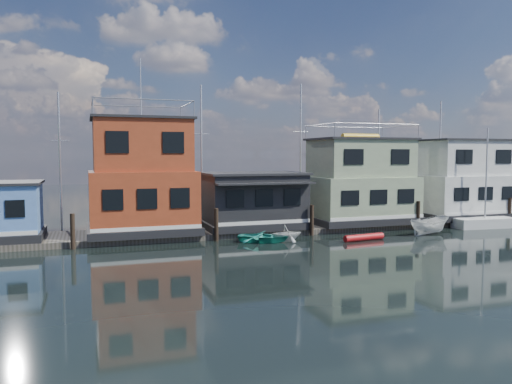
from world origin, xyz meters
name	(u,v)px	position (x,y,z in m)	size (l,w,h in m)	color
ground	(335,266)	(0.00, 0.00, 0.00)	(160.00, 160.00, 0.00)	black
dock	(259,229)	(0.00, 12.00, 0.20)	(48.00, 5.00, 0.40)	#595147
houseboat_red	(142,179)	(-8.50, 12.00, 4.10)	(7.40, 5.90, 11.86)	black
houseboat_dark	(253,200)	(-0.50, 11.98, 2.42)	(7.40, 6.10, 4.06)	black
houseboat_green	(360,182)	(8.50, 12.00, 3.55)	(8.40, 5.90, 7.03)	black
houseboat_white	(462,181)	(18.50, 12.00, 3.54)	(8.40, 5.90, 6.66)	black
pilings	(268,222)	(-0.33, 9.20, 1.10)	(42.28, 0.28, 2.20)	#2D2116
background_masts	(288,157)	(4.76, 18.00, 5.55)	(36.40, 0.16, 12.00)	silver
dinghy_white	(287,233)	(0.41, 7.60, 0.56)	(1.84, 2.13, 1.12)	silver
motorboat	(429,225)	(11.18, 6.78, 0.68)	(1.32, 3.50, 1.35)	silver
red_kayak	(364,237)	(5.40, 6.13, 0.23)	(0.45, 0.45, 3.08)	#B31316
dinghy_teal	(263,237)	(-1.18, 7.77, 0.35)	(2.40, 3.36, 0.70)	teal
day_sailer	(485,222)	(17.57, 8.26, 0.45)	(5.10, 2.11, 7.83)	silver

